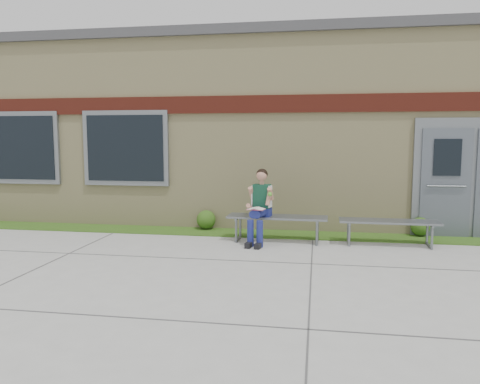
# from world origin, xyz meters

# --- Properties ---
(ground) EXTENTS (80.00, 80.00, 0.00)m
(ground) POSITION_xyz_m (0.00, 0.00, 0.00)
(ground) COLOR #9E9E99
(ground) RESTS_ON ground
(grass_strip) EXTENTS (16.00, 0.80, 0.02)m
(grass_strip) POSITION_xyz_m (0.00, 2.60, 0.01)
(grass_strip) COLOR #234612
(grass_strip) RESTS_ON ground
(school_building) EXTENTS (16.20, 6.22, 4.20)m
(school_building) POSITION_xyz_m (-0.00, 5.99, 2.10)
(school_building) COLOR beige
(school_building) RESTS_ON ground
(bench_left) EXTENTS (1.86, 0.56, 0.48)m
(bench_left) POSITION_xyz_m (0.34, 2.00, 0.37)
(bench_left) COLOR slate
(bench_left) RESTS_ON ground
(bench_right) EXTENTS (1.75, 0.51, 0.45)m
(bench_right) POSITION_xyz_m (2.34, 2.00, 0.35)
(bench_right) COLOR slate
(bench_right) RESTS_ON ground
(girl) EXTENTS (0.48, 0.83, 1.36)m
(girl) POSITION_xyz_m (0.04, 1.80, 0.72)
(girl) COLOR navy
(girl) RESTS_ON ground
(shrub_mid) EXTENTS (0.40, 0.40, 0.40)m
(shrub_mid) POSITION_xyz_m (-1.22, 2.85, 0.22)
(shrub_mid) COLOR #234612
(shrub_mid) RESTS_ON grass_strip
(shrub_east) EXTENTS (0.36, 0.36, 0.36)m
(shrub_east) POSITION_xyz_m (3.06, 2.85, 0.20)
(shrub_east) COLOR #234612
(shrub_east) RESTS_ON grass_strip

